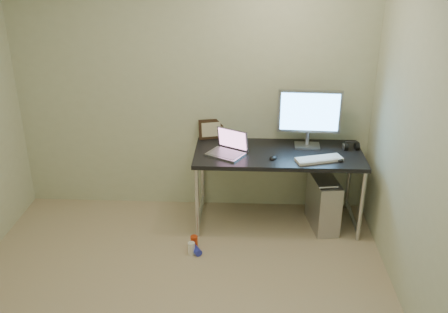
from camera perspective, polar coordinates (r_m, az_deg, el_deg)
wall_back at (r=4.90m, az=-3.63°, el=7.65°), size 3.50×0.02×2.50m
wall_right at (r=3.46m, az=23.18°, el=-1.39°), size 0.02×3.50×2.50m
desk at (r=4.76m, az=6.22°, el=-0.39°), size 1.59×0.69×0.75m
tower_computer at (r=4.94m, az=11.27°, el=-5.19°), size 0.28×0.51×0.54m
cable_a at (r=5.18m, az=10.31°, el=-1.86°), size 0.01×0.16×0.69m
cable_b at (r=5.19m, az=11.31°, el=-2.17°), size 0.02×0.11×0.71m
can_red at (r=4.62m, az=-3.43°, el=-9.72°), size 0.08×0.08×0.12m
can_white at (r=4.54m, az=-3.74°, el=-10.43°), size 0.06×0.06×0.12m
can_blue at (r=4.56m, az=-3.20°, el=-10.65°), size 0.12×0.13×0.06m
laptop at (r=4.65m, az=0.48°, el=0.95°), size 0.41×0.39×0.22m
monitor at (r=4.79m, az=9.73°, el=4.80°), size 0.60×0.19×0.56m
keyboard at (r=4.60m, az=10.80°, el=-0.31°), size 0.45×0.26×0.03m
mouse_right at (r=4.64m, az=13.12°, el=-0.26°), size 0.07×0.10×0.03m
mouse_left at (r=4.58m, az=5.62°, el=-0.06°), size 0.09×0.12×0.03m
headphones at (r=4.91m, az=14.32°, el=1.12°), size 0.15×0.09×0.10m
picture_frame at (r=4.99m, az=-1.46°, el=3.15°), size 0.26×0.13×0.20m
webcam at (r=4.94m, az=1.60°, el=2.64°), size 0.04×0.03×0.11m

